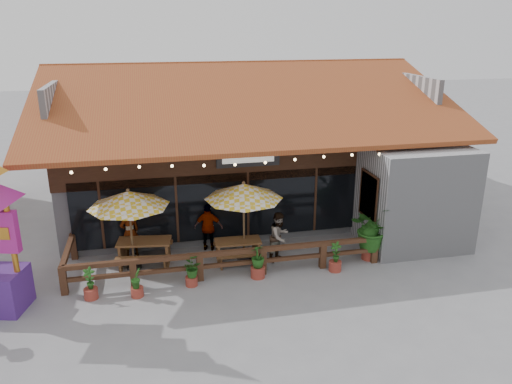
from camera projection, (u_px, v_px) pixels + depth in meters
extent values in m
plane|color=gray|center=(274.00, 265.00, 16.51)|extent=(100.00, 100.00, 0.00)
cube|color=#AAAAAF|center=(236.00, 155.00, 22.34)|extent=(14.00, 10.00, 4.00)
cube|color=#382012|center=(219.00, 159.00, 16.95)|extent=(11.00, 0.16, 1.60)
cube|color=black|center=(220.00, 206.00, 17.48)|extent=(10.00, 0.12, 2.40)
cube|color=#FFB272|center=(219.00, 204.00, 17.67)|extent=(9.80, 0.05, 2.20)
cube|color=#AAAAAF|center=(414.00, 196.00, 17.59)|extent=(3.50, 2.70, 3.60)
cube|color=red|center=(369.00, 196.00, 17.02)|extent=(0.06, 1.20, 1.50)
cube|color=#382012|center=(368.00, 196.00, 17.02)|extent=(0.04, 1.34, 1.64)
cube|color=brown|center=(252.00, 101.00, 18.17)|extent=(15.50, 7.05, 2.37)
cube|color=brown|center=(223.00, 81.00, 24.65)|extent=(15.50, 7.05, 2.37)
cube|color=brown|center=(235.00, 62.00, 21.05)|extent=(15.50, 0.30, 0.12)
cube|color=#AAAAAF|center=(64.00, 99.00, 20.06)|extent=(0.20, 9.00, 1.80)
cube|color=#AAAAAF|center=(385.00, 90.00, 22.89)|extent=(0.20, 9.00, 1.80)
cube|color=black|center=(248.00, 159.00, 17.04)|extent=(2.20, 0.10, 0.55)
cube|color=silver|center=(248.00, 159.00, 16.99)|extent=(1.80, 0.02, 0.25)
cube|color=#382012|center=(101.00, 216.00, 16.64)|extent=(0.08, 0.08, 2.40)
cube|color=#382012|center=(177.00, 210.00, 17.14)|extent=(0.08, 0.08, 2.40)
cube|color=#382012|center=(248.00, 205.00, 17.65)|extent=(0.08, 0.08, 2.40)
cube|color=#382012|center=(315.00, 200.00, 18.15)|extent=(0.08, 0.08, 2.40)
sphere|color=#E1BC7C|center=(71.00, 172.00, 14.23)|extent=(0.09, 0.09, 0.09)
sphere|color=#E1BC7C|center=(106.00, 169.00, 14.41)|extent=(0.09, 0.09, 0.09)
sphere|color=#E1BC7C|center=(139.00, 167.00, 14.60)|extent=(0.09, 0.09, 0.09)
sphere|color=#E1BC7C|center=(172.00, 166.00, 14.80)|extent=(0.09, 0.09, 0.09)
sphere|color=#E1BC7C|center=(204.00, 166.00, 15.00)|extent=(0.09, 0.09, 0.09)
sphere|color=#E1BC7C|center=(235.00, 165.00, 15.20)|extent=(0.09, 0.09, 0.09)
sphere|color=#E1BC7C|center=(265.00, 163.00, 15.39)|extent=(0.09, 0.09, 0.09)
sphere|color=#E1BC7C|center=(295.00, 160.00, 15.57)|extent=(0.09, 0.09, 0.09)
sphere|color=#E1BC7C|center=(324.00, 157.00, 15.75)|extent=(0.09, 0.09, 0.09)
sphere|color=#E1BC7C|center=(352.00, 155.00, 15.94)|extent=(0.09, 0.09, 0.09)
sphere|color=#E1BC7C|center=(379.00, 154.00, 16.14)|extent=(0.09, 0.09, 0.09)
cube|color=#4C2F1B|center=(63.00, 281.00, 14.59)|extent=(0.20, 0.20, 0.90)
cube|color=#4C2F1B|center=(133.00, 274.00, 14.99)|extent=(0.20, 0.20, 0.90)
cube|color=#4C2F1B|center=(200.00, 267.00, 15.40)|extent=(0.20, 0.20, 0.90)
cube|color=#4C2F1B|center=(263.00, 261.00, 15.80)|extent=(0.20, 0.20, 0.90)
cube|color=#4C2F1B|center=(323.00, 255.00, 16.20)|extent=(0.20, 0.20, 0.90)
cube|color=#4C2F1B|center=(374.00, 250.00, 16.57)|extent=(0.20, 0.20, 0.90)
cube|color=#4C2F1B|center=(228.00, 253.00, 15.45)|extent=(9.80, 0.16, 0.14)
cube|color=#4C2F1B|center=(229.00, 264.00, 15.58)|extent=(9.80, 0.12, 0.12)
cube|color=#4C2F1B|center=(68.00, 250.00, 15.62)|extent=(0.16, 2.50, 0.14)
cube|color=#4C2F1B|center=(74.00, 247.00, 16.81)|extent=(0.20, 0.20, 0.90)
cylinder|color=brown|center=(131.00, 232.00, 15.91)|extent=(0.07, 0.07, 2.56)
cone|color=gold|center=(128.00, 199.00, 15.55)|extent=(2.87, 2.87, 0.50)
sphere|color=brown|center=(128.00, 190.00, 15.46)|extent=(0.11, 0.11, 0.11)
cylinder|color=black|center=(134.00, 267.00, 16.31)|extent=(0.49, 0.49, 0.07)
cylinder|color=brown|center=(244.00, 223.00, 16.54)|extent=(0.07, 0.07, 2.59)
cone|color=gold|center=(244.00, 191.00, 16.18)|extent=(2.95, 2.95, 0.51)
sphere|color=brown|center=(244.00, 183.00, 16.09)|extent=(0.11, 0.11, 0.11)
cylinder|color=black|center=(244.00, 258.00, 16.95)|extent=(0.50, 0.50, 0.07)
cube|color=brown|center=(144.00, 241.00, 16.36)|extent=(1.83, 1.04, 0.06)
cube|color=brown|center=(122.00, 253.00, 16.44)|extent=(0.19, 0.76, 0.80)
cube|color=brown|center=(168.00, 252.00, 16.54)|extent=(0.19, 0.76, 0.80)
cube|color=brown|center=(142.00, 258.00, 15.90)|extent=(1.76, 0.54, 0.05)
cube|color=brown|center=(147.00, 243.00, 17.03)|extent=(1.76, 0.54, 0.05)
cube|color=brown|center=(238.00, 241.00, 16.61)|extent=(1.56, 0.78, 0.06)
cube|color=brown|center=(218.00, 252.00, 16.61)|extent=(0.10, 0.67, 0.71)
cube|color=brown|center=(258.00, 249.00, 16.83)|extent=(0.10, 0.67, 0.71)
cube|color=brown|center=(240.00, 256.00, 16.21)|extent=(1.54, 0.33, 0.05)
cube|color=brown|center=(236.00, 242.00, 17.19)|extent=(1.54, 0.33, 0.05)
cylinder|color=orange|center=(14.00, 236.00, 13.44)|extent=(0.16, 0.16, 1.96)
cylinder|color=maroon|center=(369.00, 253.00, 16.90)|extent=(0.51, 0.51, 0.38)
imported|color=#1E5518|center=(371.00, 227.00, 16.59)|extent=(1.83, 1.80, 1.54)
sphere|color=#1E5518|center=(375.00, 236.00, 16.63)|extent=(0.51, 0.51, 0.51)
sphere|color=#1E5518|center=(367.00, 230.00, 16.72)|extent=(0.44, 0.44, 0.44)
imported|color=#382012|center=(130.00, 232.00, 16.85)|extent=(0.78, 0.66, 1.81)
imported|color=#382012|center=(279.00, 237.00, 16.60)|extent=(1.05, 1.02, 1.70)
imported|color=#382012|center=(209.00, 227.00, 17.37)|extent=(1.07, 0.67, 1.70)
cylinder|color=maroon|center=(91.00, 293.00, 14.45)|extent=(0.40, 0.40, 0.32)
imported|color=#1E5518|center=(89.00, 278.00, 14.29)|extent=(0.39, 0.31, 0.66)
cylinder|color=maroon|center=(137.00, 292.00, 14.57)|extent=(0.37, 0.37, 0.29)
imported|color=#1E5518|center=(136.00, 278.00, 14.42)|extent=(0.41, 0.42, 0.60)
cylinder|color=maroon|center=(192.00, 281.00, 15.18)|extent=(0.37, 0.37, 0.30)
imported|color=#1E5518|center=(191.00, 268.00, 15.03)|extent=(0.71, 0.73, 0.61)
cylinder|color=maroon|center=(258.00, 272.00, 15.66)|extent=(0.45, 0.45, 0.36)
imported|color=#1E5518|center=(258.00, 256.00, 15.48)|extent=(0.54, 0.54, 0.74)
cylinder|color=maroon|center=(335.00, 266.00, 16.08)|extent=(0.41, 0.41, 0.33)
imported|color=#1E5518|center=(336.00, 252.00, 15.92)|extent=(0.42, 0.42, 0.67)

